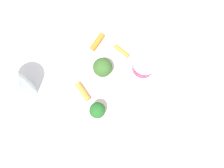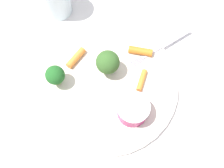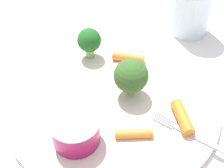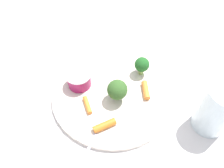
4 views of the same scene
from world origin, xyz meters
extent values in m
plane|color=silver|center=(0.00, 0.00, 0.00)|extent=(2.40, 2.40, 0.00)
cylinder|color=silver|center=(0.00, 0.00, 0.01)|extent=(0.30, 0.30, 0.01)
cylinder|color=#93164A|center=(-0.05, -0.07, 0.03)|extent=(0.06, 0.06, 0.04)
cylinder|color=silver|center=(-0.05, -0.07, 0.05)|extent=(0.06, 0.06, 0.00)
cylinder|color=#7DAB61|center=(0.03, 0.00, 0.02)|extent=(0.01, 0.01, 0.02)
sphere|color=#345A26|center=(0.03, 0.00, 0.05)|extent=(0.05, 0.05, 0.05)
cylinder|color=#8EB65A|center=(-0.03, 0.09, 0.02)|extent=(0.01, 0.01, 0.02)
sphere|color=#1F5A22|center=(-0.03, 0.09, 0.04)|extent=(0.04, 0.04, 0.04)
cylinder|color=orange|center=(0.09, -0.05, 0.02)|extent=(0.02, 0.05, 0.02)
cylinder|color=orange|center=(0.03, 0.07, 0.02)|extent=(0.05, 0.03, 0.01)
cylinder|color=orange|center=(0.02, -0.07, 0.02)|extent=(0.05, 0.01, 0.01)
cube|color=#B1AEC4|center=(0.13, -0.11, 0.01)|extent=(0.11, 0.09, 0.00)
cube|color=#B1AEC4|center=(0.06, -0.06, 0.01)|extent=(0.02, 0.02, 0.00)
cube|color=#B1AEC4|center=(0.06, -0.05, 0.01)|extent=(0.02, 0.02, 0.00)
cube|color=#B1AEC4|center=(0.06, -0.05, 0.01)|extent=(0.02, 0.02, 0.00)
cube|color=#B1AEC4|center=(0.07, -0.05, 0.01)|extent=(0.02, 0.02, 0.00)
cylinder|color=silver|center=(0.16, 0.17, 0.06)|extent=(0.07, 0.07, 0.12)
cube|color=white|center=(-0.28, 0.07, 0.00)|extent=(0.20, 0.15, 0.00)
camera|label=1|loc=(-0.10, 0.13, 0.57)|focal=36.23mm
camera|label=2|loc=(-0.20, -0.07, 0.46)|focal=38.87mm
camera|label=3|loc=(-0.03, -0.28, 0.31)|focal=46.08mm
camera|label=4|loc=(0.30, -0.12, 0.44)|focal=34.49mm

